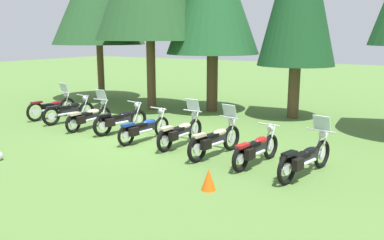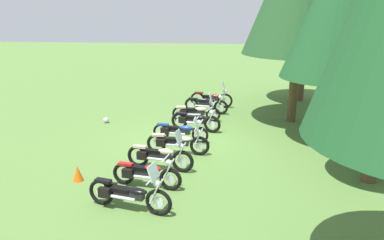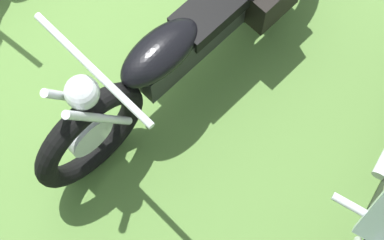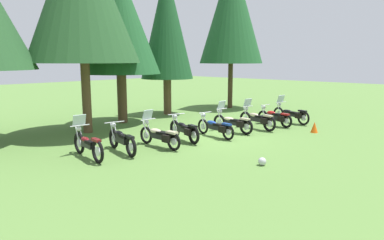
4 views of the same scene
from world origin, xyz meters
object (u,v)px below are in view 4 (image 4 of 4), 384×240
(motorcycle_8, at_px, (291,114))
(motorcycle_7, at_px, (275,117))
(motorcycle_3, at_px, (184,130))
(motorcycle_4, at_px, (216,127))
(motorcycle_2, at_px, (160,135))
(pine_tree_2, at_px, (120,21))
(traffic_cone, at_px, (314,127))
(dropped_helmet, at_px, (262,161))
(motorcycle_0, at_px, (88,144))
(motorcycle_6, at_px, (257,119))
(pine_tree_4, at_px, (232,9))
(motorcycle_1, at_px, (122,140))
(motorcycle_5, at_px, (233,122))
(pine_tree_3, at_px, (167,24))

(motorcycle_8, bearing_deg, motorcycle_7, 96.26)
(motorcycle_3, xyz_separation_m, motorcycle_4, (1.38, -0.49, -0.02))
(motorcycle_2, height_order, pine_tree_2, pine_tree_2)
(traffic_cone, bearing_deg, dropped_helmet, -170.14)
(motorcycle_0, xyz_separation_m, motorcycle_4, (5.38, -1.02, -0.04))
(motorcycle_7, bearing_deg, dropped_helmet, 127.00)
(motorcycle_2, xyz_separation_m, motorcycle_6, (5.46, -0.69, 0.01))
(motorcycle_6, relative_size, motorcycle_8, 0.96)
(motorcycle_0, height_order, dropped_helmet, motorcycle_0)
(pine_tree_2, bearing_deg, traffic_cone, -62.38)
(motorcycle_6, relative_size, dropped_helmet, 8.92)
(motorcycle_3, distance_m, motorcycle_4, 1.47)
(pine_tree_4, distance_m, traffic_cone, 10.67)
(motorcycle_1, relative_size, motorcycle_8, 0.94)
(motorcycle_3, xyz_separation_m, motorcycle_7, (5.35, -0.95, -0.01))
(motorcycle_5, bearing_deg, motorcycle_7, -98.91)
(motorcycle_5, distance_m, pine_tree_3, 7.89)
(pine_tree_2, height_order, dropped_helmet, pine_tree_2)
(motorcycle_0, bearing_deg, motorcycle_4, -93.85)
(motorcycle_7, bearing_deg, motorcycle_0, 90.65)
(motorcycle_8, bearing_deg, dropped_helmet, 125.45)
(motorcycle_0, xyz_separation_m, motorcycle_8, (10.66, -1.65, -0.01))
(motorcycle_5, relative_size, dropped_helmet, 9.02)
(motorcycle_3, relative_size, pine_tree_3, 0.26)
(motorcycle_7, height_order, dropped_helmet, motorcycle_7)
(motorcycle_4, xyz_separation_m, motorcycle_5, (1.31, 0.10, 0.03))
(motorcycle_1, xyz_separation_m, motorcycle_5, (5.49, -0.71, 0.01))
(motorcycle_7, bearing_deg, motorcycle_2, 92.36)
(motorcycle_8, height_order, traffic_cone, motorcycle_8)
(motorcycle_4, distance_m, motorcycle_8, 5.32)
(motorcycle_4, height_order, pine_tree_3, pine_tree_3)
(motorcycle_4, bearing_deg, motorcycle_0, 87.44)
(motorcycle_7, xyz_separation_m, motorcycle_8, (1.31, -0.17, 0.03))
(motorcycle_5, relative_size, pine_tree_2, 0.29)
(motorcycle_1, xyz_separation_m, dropped_helmet, (2.06, -4.42, -0.32))
(motorcycle_7, bearing_deg, traffic_cone, -176.21)
(motorcycle_6, height_order, traffic_cone, motorcycle_6)
(motorcycle_3, distance_m, motorcycle_5, 2.72)
(motorcycle_0, bearing_deg, pine_tree_3, -51.35)
(motorcycle_2, height_order, pine_tree_4, pine_tree_4)
(motorcycle_1, height_order, traffic_cone, motorcycle_1)
(motorcycle_1, distance_m, motorcycle_6, 6.95)
(pine_tree_2, height_order, traffic_cone, pine_tree_2)
(motorcycle_1, distance_m, motorcycle_8, 9.57)
(motorcycle_3, relative_size, pine_tree_2, 0.28)
(motorcycle_0, distance_m, motorcycle_2, 2.69)
(pine_tree_3, height_order, traffic_cone, pine_tree_3)
(motorcycle_8, xyz_separation_m, pine_tree_3, (-2.37, 6.79, 4.78))
(motorcycle_2, height_order, traffic_cone, motorcycle_2)
(motorcycle_0, relative_size, pine_tree_2, 0.29)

